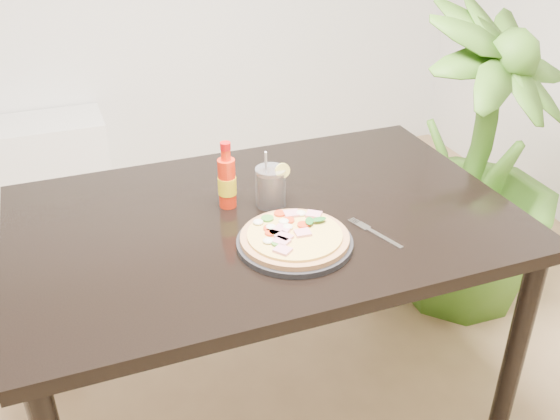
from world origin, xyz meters
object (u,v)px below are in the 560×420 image
object	(u,v)px
plate	(295,243)
fork	(374,232)
pizza	(294,236)
hot_sauce_bottle	(227,181)
cola_cup	(271,187)
dining_table	(265,240)
houseplant	(477,165)

from	to	relation	value
plate	fork	xyz separation A→B (m)	(0.22, -0.02, -0.01)
pizza	hot_sauce_bottle	bearing A→B (deg)	110.79
cola_cup	fork	size ratio (longest dim) A/B	0.96
pizza	fork	distance (m)	0.23
pizza	hot_sauce_bottle	distance (m)	0.28
dining_table	houseplant	xyz separation A→B (m)	(0.98, 0.31, -0.07)
dining_table	fork	xyz separation A→B (m)	(0.24, -0.20, 0.09)
pizza	hot_sauce_bottle	size ratio (longest dim) A/B	1.43
plate	cola_cup	xyz separation A→B (m)	(0.02, 0.23, 0.05)
plate	houseplant	bearing A→B (deg)	27.17
houseplant	pizza	bearing A→B (deg)	-153.03
cola_cup	houseplant	world-z (taller)	houseplant
hot_sauce_bottle	houseplant	world-z (taller)	houseplant
pizza	houseplant	distance (m)	1.09
plate	pizza	bearing A→B (deg)	117.65
houseplant	plate	bearing A→B (deg)	-152.83
pizza	fork	world-z (taller)	pizza
plate	dining_table	bearing A→B (deg)	96.20
dining_table	houseplant	distance (m)	1.03
cola_cup	dining_table	bearing A→B (deg)	-125.58
dining_table	plate	xyz separation A→B (m)	(0.02, -0.18, 0.09)
dining_table	cola_cup	size ratio (longest dim) A/B	7.89
hot_sauce_bottle	houseplant	size ratio (longest dim) A/B	0.17
dining_table	plate	bearing A→B (deg)	-83.80
dining_table	houseplant	bearing A→B (deg)	17.86
pizza	houseplant	xyz separation A→B (m)	(0.96, 0.49, -0.18)
plate	hot_sauce_bottle	distance (m)	0.29
cola_cup	fork	xyz separation A→B (m)	(0.20, -0.25, -0.05)
dining_table	houseplant	world-z (taller)	houseplant
plate	houseplant	xyz separation A→B (m)	(0.96, 0.49, -0.16)
hot_sauce_bottle	fork	xyz separation A→B (m)	(0.32, -0.28, -0.08)
fork	plate	bearing A→B (deg)	156.97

